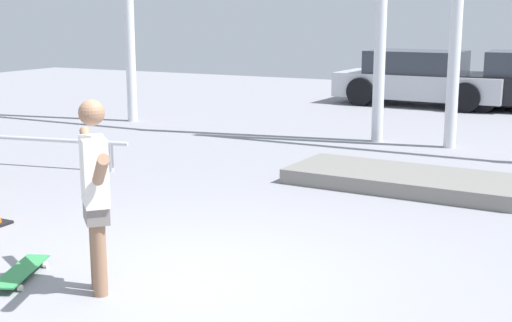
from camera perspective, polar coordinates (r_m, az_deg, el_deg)
name	(u,v)px	position (r m, az deg, el deg)	size (l,w,h in m)	color
ground_plane	(182,283)	(6.07, -5.96, -9.68)	(36.00, 36.00, 0.00)	gray
skateboarder	(95,187)	(5.74, -12.75, -2.07)	(1.03, 1.00, 1.56)	#8C664C
skateboard	(21,271)	(6.43, -18.30, -8.39)	(0.50, 0.82, 0.08)	#338C4C
manual_pad	(404,179)	(9.44, 11.76, -1.46)	(2.98, 1.29, 0.19)	slate
grind_rail	(35,143)	(10.90, -17.24, 1.40)	(2.92, 0.64, 0.44)	#B7BABF
parked_car_silver	(420,79)	(17.98, 13.01, 6.44)	(4.12, 2.03, 1.32)	#B7BABF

